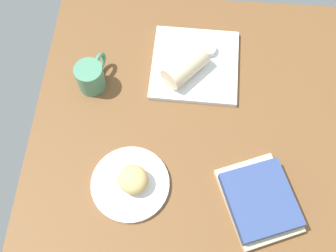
# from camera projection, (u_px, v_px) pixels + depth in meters

# --- Properties ---
(dining_table) EXTENTS (1.10, 0.90, 0.04)m
(dining_table) POSITION_uv_depth(u_px,v_px,m) (192.00, 160.00, 1.12)
(dining_table) COLOR brown
(dining_table) RESTS_ON ground
(round_plate) EXTENTS (0.20, 0.20, 0.01)m
(round_plate) POSITION_uv_depth(u_px,v_px,m) (130.00, 184.00, 1.06)
(round_plate) COLOR white
(round_plate) RESTS_ON dining_table
(scone_pastry) EXTENTS (0.11, 0.11, 0.06)m
(scone_pastry) POSITION_uv_depth(u_px,v_px,m) (133.00, 179.00, 1.03)
(scone_pastry) COLOR #D6B76E
(scone_pastry) RESTS_ON round_plate
(square_plate) EXTENTS (0.26, 0.26, 0.02)m
(square_plate) POSITION_uv_depth(u_px,v_px,m) (195.00, 65.00, 1.22)
(square_plate) COLOR white
(square_plate) RESTS_ON dining_table
(sauce_cup) EXTENTS (0.05, 0.05, 0.02)m
(sauce_cup) POSITION_uv_depth(u_px,v_px,m) (208.00, 49.00, 1.22)
(sauce_cup) COLOR silver
(sauce_cup) RESTS_ON square_plate
(breakfast_wrap) EXTENTS (0.15, 0.14, 0.07)m
(breakfast_wrap) POSITION_uv_depth(u_px,v_px,m) (185.00, 66.00, 1.16)
(breakfast_wrap) COLOR beige
(breakfast_wrap) RESTS_ON square_plate
(book_stack) EXTENTS (0.26, 0.23, 0.05)m
(book_stack) POSITION_uv_depth(u_px,v_px,m) (259.00, 200.00, 1.03)
(book_stack) COLOR beige
(book_stack) RESTS_ON dining_table
(coffee_mug) EXTENTS (0.12, 0.08, 0.09)m
(coffee_mug) POSITION_uv_depth(u_px,v_px,m) (91.00, 76.00, 1.16)
(coffee_mug) COLOR #4C8C6B
(coffee_mug) RESTS_ON dining_table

